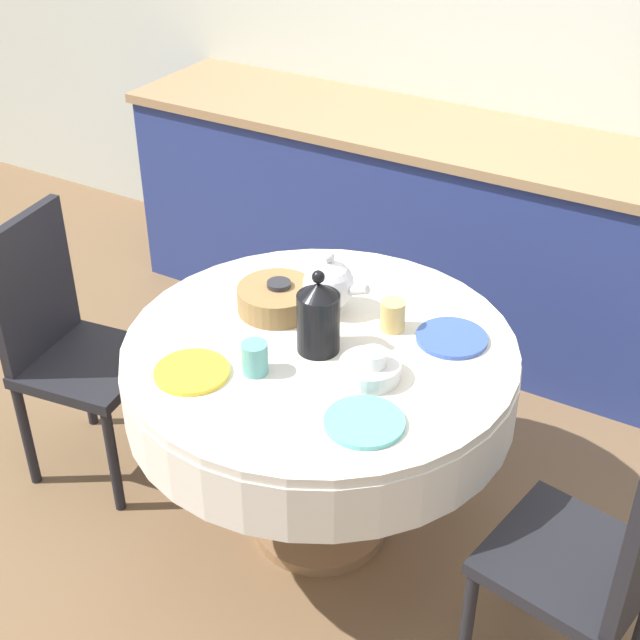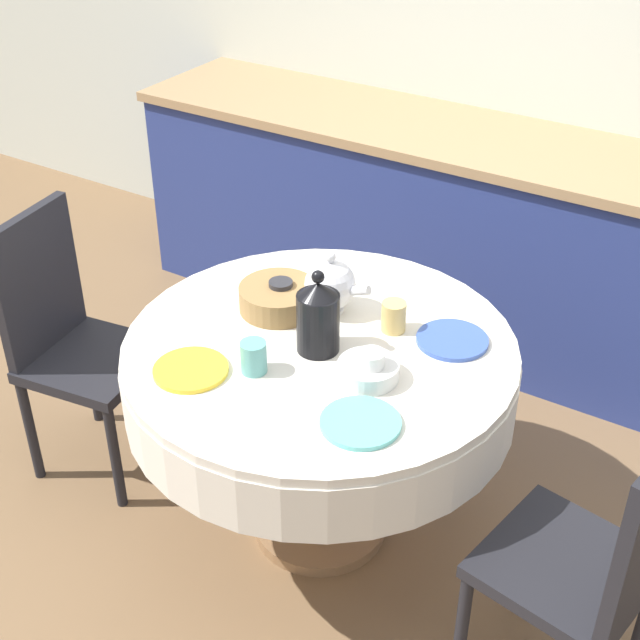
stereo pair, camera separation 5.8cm
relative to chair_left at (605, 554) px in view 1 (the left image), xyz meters
name	(u,v)px [view 1 (the left image)]	position (x,y,z in m)	size (l,w,h in m)	color
ground_plane	(320,527)	(-0.91, 0.16, -0.53)	(12.00, 12.00, 0.00)	brown
wall_back	(537,20)	(-0.91, 1.86, 0.77)	(7.00, 0.05, 2.60)	beige
kitchen_counter	(484,242)	(-0.91, 1.53, -0.07)	(3.24, 0.64, 0.91)	navy
dining_table	(320,378)	(-0.91, 0.16, 0.09)	(1.17, 1.17, 0.75)	olive
chair_left	(605,554)	(0.00, 0.00, 0.00)	(0.46, 0.46, 0.96)	black
chair_right	(66,338)	(-1.83, 0.03, 0.00)	(0.45, 0.45, 0.96)	black
plate_near_left	(192,372)	(-1.14, -0.15, 0.23)	(0.21, 0.21, 0.01)	yellow
cup_near_left	(255,358)	(-1.00, -0.05, 0.27)	(0.07, 0.07, 0.09)	#5BA39E
plate_near_right	(364,422)	(-0.63, -0.10, 0.23)	(0.21, 0.21, 0.01)	#60BCB7
cup_near_right	(373,366)	(-0.70, 0.08, 0.27)	(0.07, 0.07, 0.09)	white
plate_far_left	(296,276)	(-1.17, 0.45, 0.23)	(0.21, 0.21, 0.01)	white
cup_far_left	(279,295)	(-1.12, 0.26, 0.27)	(0.07, 0.07, 0.09)	#28282D
plate_far_right	(452,338)	(-0.59, 0.37, 0.23)	(0.21, 0.21, 0.01)	#3856AD
cup_far_right	(393,315)	(-0.77, 0.34, 0.27)	(0.07, 0.07, 0.09)	#DBB766
coffee_carafe	(318,317)	(-0.90, 0.13, 0.33)	(0.12, 0.12, 0.26)	black
teapot	(329,285)	(-0.98, 0.33, 0.31)	(0.22, 0.16, 0.20)	white
bread_basket	(277,298)	(-1.12, 0.25, 0.26)	(0.24, 0.24, 0.08)	olive
fruit_bowl	(370,370)	(-0.71, 0.09, 0.25)	(0.17, 0.17, 0.05)	silver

